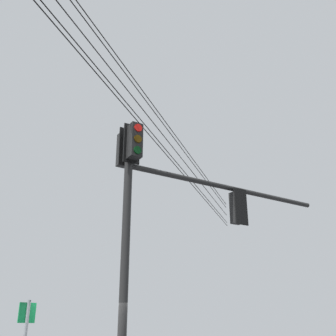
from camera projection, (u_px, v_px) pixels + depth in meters
signal_mast_assembly at (167, 206)px, 10.34m from camera, size 1.39×6.68×6.79m
overhead_wire_span at (146, 113)px, 11.72m from camera, size 15.48×15.09×1.66m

